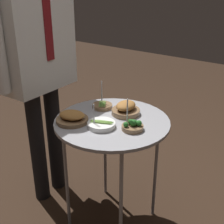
{
  "coord_description": "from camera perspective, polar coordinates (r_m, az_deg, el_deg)",
  "views": [
    {
      "loc": [
        -1.26,
        -0.89,
        1.47
      ],
      "look_at": [
        0.0,
        0.0,
        0.76
      ],
      "focal_mm": 50.0,
      "sensor_mm": 36.0,
      "label": 1
    }
  ],
  "objects": [
    {
      "name": "ground_plane",
      "position": [
        2.13,
        0.0,
        -18.91
      ],
      "size": [
        8.0,
        8.0,
        0.0
      ],
      "primitive_type": "plane",
      "color": "black"
    },
    {
      "name": "waiter_figure",
      "position": [
        1.94,
        -13.54,
        10.65
      ],
      "size": [
        0.6,
        0.22,
        1.61
      ],
      "color": "black",
      "rests_on": "ground_plane"
    },
    {
      "name": "bowl_asparagus_near_rim",
      "position": [
        1.87,
        -1.79,
        1.19
      ],
      "size": [
        0.12,
        0.12,
        0.16
      ],
      "color": "brown",
      "rests_on": "serving_cart"
    },
    {
      "name": "bowl_asparagus_far_rim",
      "position": [
        1.64,
        -1.89,
        -2.32
      ],
      "size": [
        0.15,
        0.15,
        0.13
      ],
      "color": "white",
      "rests_on": "serving_cart"
    },
    {
      "name": "serving_cart",
      "position": [
        1.74,
        0.0,
        -3.15
      ],
      "size": [
        0.64,
        0.64,
        0.71
      ],
      "color": "#939399",
      "rests_on": "ground_plane"
    },
    {
      "name": "bowl_roast_front_center",
      "position": [
        1.78,
        2.54,
        0.57
      ],
      "size": [
        0.16,
        0.16,
        0.08
      ],
      "color": "brown",
      "rests_on": "serving_cart"
    },
    {
      "name": "bowl_roast_center",
      "position": [
        1.7,
        -7.32,
        -1.02
      ],
      "size": [
        0.18,
        0.18,
        0.06
      ],
      "color": "brown",
      "rests_on": "serving_cart"
    },
    {
      "name": "bowl_broccoli_back_right",
      "position": [
        1.62,
        3.8,
        -2.55
      ],
      "size": [
        0.11,
        0.11,
        0.17
      ],
      "color": "brown",
      "rests_on": "serving_cart"
    }
  ]
}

